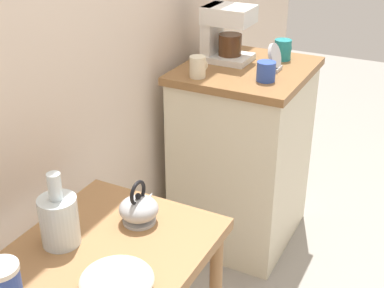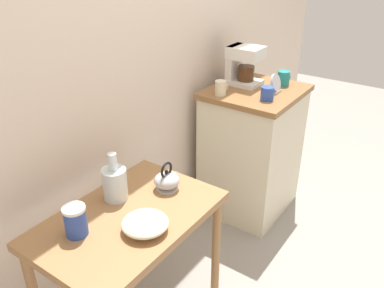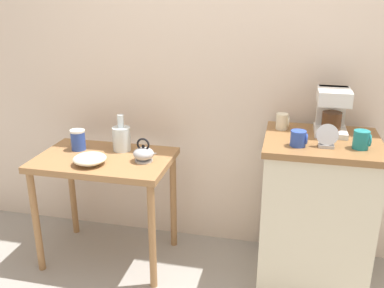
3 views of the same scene
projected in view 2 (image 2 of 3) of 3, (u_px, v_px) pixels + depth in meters
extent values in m
plane|color=gray|center=(209.00, 247.00, 2.65)|extent=(8.00, 8.00, 0.00)
cube|color=beige|center=(162.00, 22.00, 2.30)|extent=(4.40, 0.10, 2.80)
cube|color=#9E7044|center=(128.00, 219.00, 1.78)|extent=(0.84, 0.55, 0.04)
cylinder|color=#9E7044|center=(216.00, 253.00, 2.11)|extent=(0.04, 0.04, 0.69)
cylinder|color=#9E7044|center=(148.00, 221.00, 2.35)|extent=(0.04, 0.04, 0.69)
cube|color=beige|center=(251.00, 153.00, 2.88)|extent=(0.61, 0.55, 0.90)
cube|color=olive|center=(256.00, 92.00, 2.66)|extent=(0.64, 0.58, 0.04)
cylinder|color=beige|center=(146.00, 229.00, 1.68)|extent=(0.09, 0.09, 0.01)
ellipsoid|color=beige|center=(145.00, 223.00, 1.67)|extent=(0.20, 0.20, 0.06)
cylinder|color=#B2B5BA|center=(167.00, 188.00, 1.96)|extent=(0.11, 0.11, 0.01)
ellipsoid|color=#B2B5BA|center=(167.00, 180.00, 1.94)|extent=(0.13, 0.13, 0.08)
cone|color=#B2B5BA|center=(174.00, 174.00, 1.98)|extent=(0.06, 0.03, 0.05)
sphere|color=black|center=(167.00, 172.00, 1.92)|extent=(0.02, 0.02, 0.02)
torus|color=black|center=(166.00, 170.00, 1.91)|extent=(0.08, 0.01, 0.08)
cylinder|color=silver|center=(115.00, 184.00, 1.86)|extent=(0.12, 0.12, 0.16)
cylinder|color=silver|center=(113.00, 162.00, 1.80)|extent=(0.04, 0.04, 0.08)
cylinder|color=#2D4CAD|center=(76.00, 222.00, 1.64)|extent=(0.09, 0.09, 0.12)
cylinder|color=white|center=(73.00, 209.00, 1.60)|extent=(0.10, 0.10, 0.01)
cube|color=white|center=(244.00, 82.00, 2.74)|extent=(0.18, 0.22, 0.03)
cube|color=white|center=(234.00, 64.00, 2.73)|extent=(0.16, 0.05, 0.26)
cube|color=white|center=(246.00, 53.00, 2.64)|extent=(0.18, 0.22, 0.08)
cylinder|color=#4C2D19|center=(246.00, 73.00, 2.70)|extent=(0.11, 0.11, 0.10)
cylinder|color=#2D4CAD|center=(267.00, 93.00, 2.46)|extent=(0.08, 0.08, 0.08)
torus|color=#2D4CAD|center=(270.00, 91.00, 2.49)|extent=(0.01, 0.06, 0.06)
cylinder|color=beige|center=(220.00, 88.00, 2.54)|extent=(0.07, 0.07, 0.09)
torus|color=beige|center=(223.00, 86.00, 2.56)|extent=(0.01, 0.06, 0.06)
cylinder|color=teal|center=(283.00, 78.00, 2.71)|extent=(0.08, 0.08, 0.10)
torus|color=teal|center=(286.00, 77.00, 2.74)|extent=(0.01, 0.06, 0.06)
cube|color=#B2B5BA|center=(275.00, 91.00, 2.59)|extent=(0.08, 0.06, 0.02)
cylinder|color=#B2B5BA|center=(276.00, 83.00, 2.56)|extent=(0.11, 0.05, 0.11)
cylinder|color=black|center=(276.00, 83.00, 2.56)|extent=(0.10, 0.04, 0.09)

